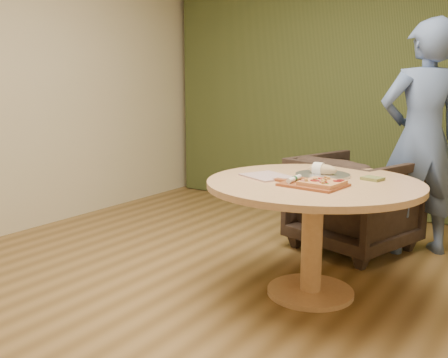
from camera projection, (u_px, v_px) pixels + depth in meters
room_shell at (214, 73)px, 2.65m from camera, size 5.04×6.04×2.84m
curtain at (377, 78)px, 5.02m from camera, size 4.80×0.14×2.78m
pedestal_table at (313, 203)px, 3.13m from camera, size 1.34×1.34×0.75m
pizza_paddle at (312, 185)px, 2.95m from camera, size 0.46×0.31×0.01m
flatbread_pizza at (322, 182)px, 2.91m from camera, size 0.24×0.24×0.04m
cutlery_roll at (294, 179)px, 3.01m from camera, size 0.04×0.20×0.03m
newspaper at (267, 176)px, 3.23m from camera, size 0.38×0.35×0.01m
serving_tray at (323, 175)px, 3.26m from camera, size 0.36×0.36×0.02m
bread_roll at (322, 169)px, 3.26m from camera, size 0.19×0.09×0.09m
green_packet at (373, 179)px, 3.12m from camera, size 0.14×0.13×0.02m
armchair at (355, 198)px, 4.06m from camera, size 1.03×0.99×0.86m
person_standing at (421, 140)px, 3.90m from camera, size 0.80×0.75×1.83m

